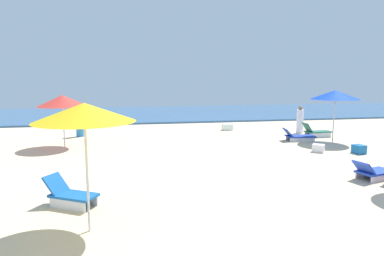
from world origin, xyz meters
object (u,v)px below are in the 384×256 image
(cooler_box_0, at_px, (227,127))
(lounge_chair_4_1, at_px, (316,132))
(lounge_chair_1_0, at_px, (70,195))
(umbrella_4, at_px, (335,95))
(beachgoer_1, at_px, (80,122))
(umbrella_3, at_px, (62,101))
(umbrella_1, at_px, (84,113))
(cooler_box_2, at_px, (318,148))
(beachgoer_2, at_px, (300,121))
(cooler_box_1, at_px, (359,149))
(lounge_chair_0_0, at_px, (373,172))
(lounge_chair_4_0, at_px, (298,136))

(cooler_box_0, bearing_deg, lounge_chair_4_1, -43.67)
(lounge_chair_1_0, height_order, lounge_chair_4_1, lounge_chair_4_1)
(umbrella_4, distance_m, beachgoer_1, 12.59)
(umbrella_3, distance_m, umbrella_4, 12.27)
(lounge_chair_1_0, bearing_deg, lounge_chair_4_1, -24.20)
(lounge_chair_1_0, relative_size, cooler_box_0, 2.32)
(umbrella_1, xyz_separation_m, beachgoer_1, (-1.62, 11.62, -1.67))
(umbrella_4, height_order, cooler_box_2, umbrella_4)
(umbrella_4, bearing_deg, lounge_chair_1_0, -149.86)
(beachgoer_2, bearing_deg, lounge_chair_1_0, -145.64)
(beachgoer_2, distance_m, cooler_box_0, 4.01)
(cooler_box_1, bearing_deg, umbrella_4, -18.13)
(umbrella_4, distance_m, beachgoer_2, 3.18)
(umbrella_4, xyz_separation_m, cooler_box_1, (-0.31, -2.38, -2.06))
(cooler_box_1, bearing_deg, cooler_box_0, 16.62)
(lounge_chair_0_0, distance_m, lounge_chair_4_1, 7.41)
(lounge_chair_0_0, distance_m, cooler_box_2, 3.84)
(umbrella_4, relative_size, beachgoer_1, 1.50)
(lounge_chair_0_0, xyz_separation_m, umbrella_1, (-8.13, -2.19, 2.19))
(lounge_chair_4_0, relative_size, lounge_chair_4_1, 1.04)
(lounge_chair_0_0, bearing_deg, beachgoer_1, 30.72)
(lounge_chair_4_0, xyz_separation_m, beachgoer_2, (1.16, 2.09, 0.46))
(lounge_chair_4_0, relative_size, beachgoer_1, 0.95)
(umbrella_1, bearing_deg, cooler_box_2, 35.21)
(lounge_chair_4_0, distance_m, cooler_box_1, 3.25)
(lounge_chair_1_0, height_order, cooler_box_2, lounge_chair_1_0)
(lounge_chair_1_0, bearing_deg, lounge_chair_0_0, -55.34)
(lounge_chair_1_0, bearing_deg, cooler_box_1, -39.41)
(umbrella_3, bearing_deg, lounge_chair_4_0, -1.90)
(lounge_chair_0_0, relative_size, lounge_chair_4_0, 0.92)
(lounge_chair_0_0, relative_size, cooler_box_0, 2.41)
(umbrella_4, relative_size, cooler_box_1, 5.38)
(umbrella_3, bearing_deg, cooler_box_1, -16.00)
(lounge_chair_0_0, height_order, beachgoer_1, beachgoer_1)
(cooler_box_0, xyz_separation_m, cooler_box_2, (2.08, -6.29, -0.02))
(umbrella_3, bearing_deg, lounge_chair_0_0, -33.53)
(lounge_chair_1_0, relative_size, umbrella_3, 0.60)
(umbrella_4, bearing_deg, lounge_chair_4_0, 154.39)
(lounge_chair_1_0, relative_size, beachgoer_1, 0.83)
(lounge_chair_4_0, bearing_deg, beachgoer_1, 80.21)
(beachgoer_2, bearing_deg, cooler_box_1, -96.81)
(umbrella_3, relative_size, lounge_chair_4_0, 1.48)
(beachgoer_1, xyz_separation_m, beachgoer_2, (11.66, -1.03, -0.06))
(umbrella_4, relative_size, lounge_chair_4_0, 1.58)
(beachgoer_2, bearing_deg, umbrella_4, -90.92)
(umbrella_1, distance_m, umbrella_4, 12.93)
(umbrella_1, xyz_separation_m, umbrella_4, (10.29, 7.82, -0.19))
(umbrella_3, relative_size, beachgoer_2, 1.53)
(umbrella_1, bearing_deg, cooler_box_1, 28.62)
(umbrella_3, relative_size, cooler_box_2, 4.98)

